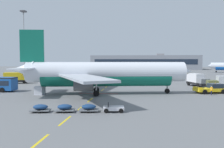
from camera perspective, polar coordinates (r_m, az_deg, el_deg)
The scene contains 11 objects.
ground at distance 63.48m, azimuth 19.50°, elevation -2.68°, with size 400.00×400.00×0.00m, color slate.
apron_paint_markings at distance 59.29m, azimuth -1.00°, elevation -2.90°, with size 8.00×94.27×0.01m.
airliner_foreground at distance 43.44m, azimuth -2.11°, elevation 0.08°, with size 34.72×34.08×12.20m.
pushback_tug at distance 49.24m, azimuth 23.72°, elevation -3.38°, with size 6.50×4.24×2.08m.
catering_truck at distance 70.07m, azimuth -23.02°, elevation -0.86°, with size 7.40×4.34×3.14m.
fuel_service_truck at distance 61.22m, azimuth 20.66°, elevation -1.37°, with size 4.32×7.39×3.14m.
baggage_train at distance 28.85m, azimuth -8.83°, elevation -8.41°, with size 11.69×3.03×1.14m.
ground_crew_worker at distance 46.48m, azimuth 23.77°, elevation -3.72°, with size 0.46×0.62×1.65m.
uld_cargo_container at distance 44.93m, azimuth -17.73°, elevation -4.00°, with size 1.68×1.64×1.60m.
apron_light_mast_near at distance 88.91m, azimuth -21.33°, elevation 8.79°, with size 1.80×1.80×24.55m.
terminal_satellite at distance 184.11m, azimuth 8.16°, elevation 2.92°, with size 83.01×26.80×12.43m.
Camera 1 is at (25.66, -21.51, 6.34)m, focal length 36.27 mm.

